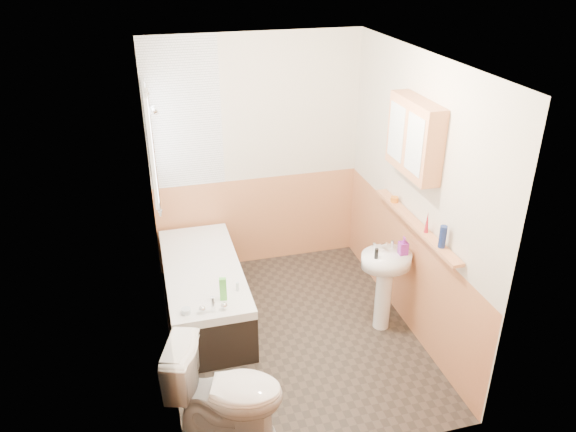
{
  "coord_description": "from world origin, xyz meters",
  "views": [
    {
      "loc": [
        -1.12,
        -4.0,
        3.3
      ],
      "look_at": [
        0.0,
        0.15,
        1.15
      ],
      "focal_mm": 35.0,
      "sensor_mm": 36.0,
      "label": 1
    }
  ],
  "objects_px": {
    "bathtub": "(204,290)",
    "sink": "(385,275)",
    "toilet": "(227,393)",
    "pine_shelf": "(415,224)",
    "medicine_cabinet": "(414,137)"
  },
  "relations": [
    {
      "from": "bathtub",
      "to": "medicine_cabinet",
      "type": "distance_m",
      "value": 2.4
    },
    {
      "from": "toilet",
      "to": "pine_shelf",
      "type": "bearing_deg",
      "value": -46.56
    },
    {
      "from": "bathtub",
      "to": "sink",
      "type": "xyz_separation_m",
      "value": [
        1.57,
        -0.62,
        0.28
      ]
    },
    {
      "from": "bathtub",
      "to": "sink",
      "type": "relative_size",
      "value": 1.85
    },
    {
      "from": "bathtub",
      "to": "toilet",
      "type": "relative_size",
      "value": 2.01
    },
    {
      "from": "pine_shelf",
      "to": "sink",
      "type": "bearing_deg",
      "value": 158.98
    },
    {
      "from": "toilet",
      "to": "pine_shelf",
      "type": "height_order",
      "value": "pine_shelf"
    },
    {
      "from": "sink",
      "to": "bathtub",
      "type": "bearing_deg",
      "value": 147.2
    },
    {
      "from": "sink",
      "to": "pine_shelf",
      "type": "bearing_deg",
      "value": -32.37
    },
    {
      "from": "toilet",
      "to": "pine_shelf",
      "type": "relative_size",
      "value": 0.57
    },
    {
      "from": "pine_shelf",
      "to": "medicine_cabinet",
      "type": "relative_size",
      "value": 2.09
    },
    {
      "from": "sink",
      "to": "medicine_cabinet",
      "type": "xyz_separation_m",
      "value": [
        0.17,
        0.04,
        1.27
      ]
    },
    {
      "from": "toilet",
      "to": "medicine_cabinet",
      "type": "relative_size",
      "value": 1.19
    },
    {
      "from": "toilet",
      "to": "sink",
      "type": "distance_m",
      "value": 1.84
    },
    {
      "from": "sink",
      "to": "medicine_cabinet",
      "type": "distance_m",
      "value": 1.29
    }
  ]
}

